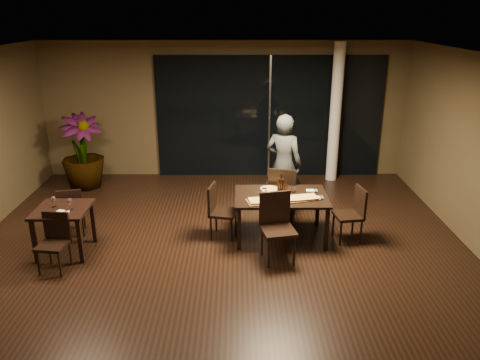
% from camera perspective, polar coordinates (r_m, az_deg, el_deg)
% --- Properties ---
extents(ground, '(8.00, 8.00, 0.00)m').
position_cam_1_polar(ground, '(7.24, -2.59, -9.81)').
color(ground, black).
rests_on(ground, ground).
extents(wall_back, '(8.00, 0.10, 3.00)m').
position_cam_1_polar(wall_back, '(10.54, -1.91, 8.54)').
color(wall_back, '#473C26').
rests_on(wall_back, ground).
extents(ceiling, '(8.00, 8.00, 0.04)m').
position_cam_1_polar(ceiling, '(6.31, -3.03, 14.72)').
color(ceiling, white).
rests_on(ceiling, wall_back).
extents(window_panel, '(5.00, 0.06, 2.70)m').
position_cam_1_polar(window_panel, '(10.50, 3.60, 7.64)').
color(window_panel, black).
rests_on(window_panel, ground).
extents(column, '(0.24, 0.24, 3.00)m').
position_cam_1_polar(column, '(10.36, 11.55, 7.95)').
color(column, silver).
rests_on(column, ground).
extents(main_table, '(1.50, 1.00, 0.75)m').
position_cam_1_polar(main_table, '(7.69, 5.02, -2.41)').
color(main_table, black).
rests_on(main_table, ground).
extents(side_table, '(0.80, 0.80, 0.75)m').
position_cam_1_polar(side_table, '(7.70, -20.77, -4.10)').
color(side_table, black).
rests_on(side_table, ground).
extents(chair_main_far, '(0.56, 0.56, 1.03)m').
position_cam_1_polar(chair_main_far, '(8.32, 5.17, -1.39)').
color(chair_main_far, black).
rests_on(chair_main_far, ground).
extents(chair_main_near, '(0.57, 0.57, 1.04)m').
position_cam_1_polar(chair_main_near, '(7.09, 4.49, -5.23)').
color(chair_main_near, black).
rests_on(chair_main_near, ground).
extents(chair_main_left, '(0.50, 0.50, 0.91)m').
position_cam_1_polar(chair_main_left, '(7.76, -2.63, -3.45)').
color(chair_main_left, black).
rests_on(chair_main_left, ground).
extents(chair_main_right, '(0.48, 0.48, 0.91)m').
position_cam_1_polar(chair_main_right, '(7.87, 13.62, -3.71)').
color(chair_main_right, black).
rests_on(chair_main_right, ground).
extents(chair_side_far, '(0.48, 0.48, 0.86)m').
position_cam_1_polar(chair_side_far, '(8.27, -19.87, -3.39)').
color(chair_side_far, black).
rests_on(chair_side_far, ground).
extents(chair_side_near, '(0.45, 0.45, 0.86)m').
position_cam_1_polar(chair_side_near, '(7.35, -21.68, -6.64)').
color(chair_side_near, black).
rests_on(chair_side_near, ground).
extents(diner, '(0.75, 0.65, 1.87)m').
position_cam_1_polar(diner, '(8.61, 5.34, 1.92)').
color(diner, '#2C2F31').
rests_on(diner, ground).
extents(potted_plant, '(1.20, 1.20, 1.57)m').
position_cam_1_polar(potted_plant, '(10.40, -18.66, 3.27)').
color(potted_plant, '#184517').
rests_on(potted_plant, ground).
extents(pizza_board_left, '(0.68, 0.45, 0.01)m').
position_cam_1_polar(pizza_board_left, '(7.40, 3.21, -2.59)').
color(pizza_board_left, '#482B17').
rests_on(pizza_board_left, main_table).
extents(pizza_board_right, '(0.62, 0.43, 0.01)m').
position_cam_1_polar(pizza_board_right, '(7.55, 7.49, -2.27)').
color(pizza_board_right, '#452C16').
rests_on(pizza_board_right, main_table).
extents(oblong_pizza_left, '(0.55, 0.32, 0.02)m').
position_cam_1_polar(oblong_pizza_left, '(7.40, 3.21, -2.47)').
color(oblong_pizza_left, '#680D09').
rests_on(oblong_pizza_left, pizza_board_left).
extents(oblong_pizza_right, '(0.52, 0.32, 0.02)m').
position_cam_1_polar(oblong_pizza_right, '(7.54, 7.50, -2.16)').
color(oblong_pizza_right, maroon).
rests_on(oblong_pizza_right, pizza_board_right).
extents(round_pizza, '(0.29, 0.29, 0.01)m').
position_cam_1_polar(round_pizza, '(7.90, 3.59, -1.11)').
color(round_pizza, '#A52012').
rests_on(round_pizza, main_table).
extents(bottle_a, '(0.06, 0.06, 0.27)m').
position_cam_1_polar(bottle_a, '(7.65, 4.77, -0.81)').
color(bottle_a, black).
rests_on(bottle_a, main_table).
extents(bottle_b, '(0.06, 0.06, 0.25)m').
position_cam_1_polar(bottle_b, '(7.64, 5.60, -0.95)').
color(bottle_b, black).
rests_on(bottle_b, main_table).
extents(bottle_c, '(0.08, 0.08, 0.35)m').
position_cam_1_polar(bottle_c, '(7.68, 5.04, -0.44)').
color(bottle_c, black).
rests_on(bottle_c, main_table).
extents(tumbler_left, '(0.08, 0.08, 0.10)m').
position_cam_1_polar(tumbler_left, '(7.69, 2.96, -1.36)').
color(tumbler_left, white).
rests_on(tumbler_left, main_table).
extents(tumbler_right, '(0.08, 0.08, 0.10)m').
position_cam_1_polar(tumbler_right, '(7.81, 6.52, -1.13)').
color(tumbler_right, white).
rests_on(tumbler_right, main_table).
extents(napkin_near, '(0.19, 0.12, 0.01)m').
position_cam_1_polar(napkin_near, '(7.64, 9.39, -2.11)').
color(napkin_near, white).
rests_on(napkin_near, main_table).
extents(napkin_far, '(0.18, 0.10, 0.01)m').
position_cam_1_polar(napkin_far, '(7.91, 8.74, -1.28)').
color(napkin_far, white).
rests_on(napkin_far, main_table).
extents(wine_glass_a, '(0.08, 0.08, 0.17)m').
position_cam_1_polar(wine_glass_a, '(7.70, -21.76, -2.51)').
color(wine_glass_a, white).
rests_on(wine_glass_a, side_table).
extents(wine_glass_b, '(0.08, 0.08, 0.17)m').
position_cam_1_polar(wine_glass_b, '(7.53, -20.01, -2.78)').
color(wine_glass_b, white).
rests_on(wine_glass_b, side_table).
extents(side_napkin, '(0.21, 0.16, 0.01)m').
position_cam_1_polar(side_napkin, '(7.50, -20.86, -3.65)').
color(side_napkin, white).
rests_on(side_napkin, side_table).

